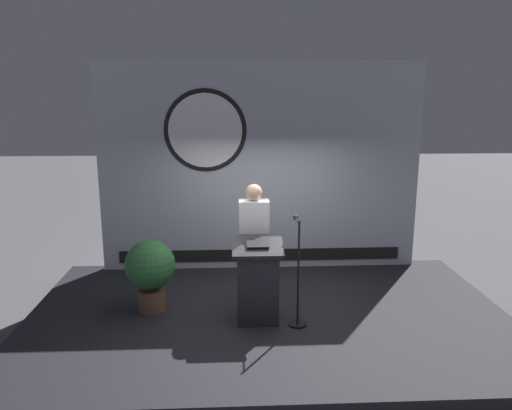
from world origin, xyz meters
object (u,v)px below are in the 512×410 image
object	(u,v)px
podium	(258,282)
microphone_stand	(297,288)
speaker_person	(254,245)
potted_plant	(150,269)

from	to	relation	value
podium	microphone_stand	bearing A→B (deg)	-11.21
microphone_stand	podium	bearing A→B (deg)	168.79
speaker_person	potted_plant	bearing A→B (deg)	-176.24
speaker_person	podium	bearing A→B (deg)	-87.22
podium	microphone_stand	world-z (taller)	microphone_stand
speaker_person	microphone_stand	distance (m)	0.88
podium	microphone_stand	distance (m)	0.51
podium	potted_plant	size ratio (longest dim) A/B	1.12
speaker_person	potted_plant	world-z (taller)	speaker_person
speaker_person	microphone_stand	bearing A→B (deg)	-47.93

